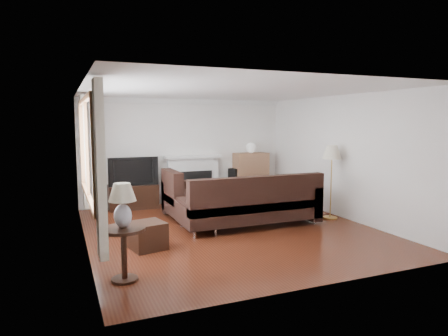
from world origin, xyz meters
name	(u,v)px	position (x,y,z in m)	size (l,w,h in m)	color
room	(230,161)	(0.00, 0.00, 1.25)	(5.10, 5.60, 2.54)	#4E1F11
window	(87,149)	(-2.45, -0.20, 1.55)	(0.12, 2.74, 1.54)	brown
curtain_near	(100,170)	(-2.40, -1.72, 1.40)	(0.10, 0.35, 2.10)	silver
curtain_far	(85,152)	(-2.40, 1.32, 1.40)	(0.10, 0.35, 2.10)	silver
fireplace	(193,179)	(0.15, 2.64, 0.57)	(1.40, 0.26, 1.15)	white
tv_stand	(133,197)	(-1.33, 2.47, 0.27)	(1.09, 0.49, 0.55)	black
television	(133,171)	(-1.33, 2.47, 0.86)	(1.10, 0.14, 0.63)	black
speaker_left	(170,188)	(-0.47, 2.55, 0.41)	(0.23, 0.27, 0.82)	black
speaker_right	(235,184)	(1.22, 2.55, 0.40)	(0.22, 0.26, 0.79)	black
bookshelf	(251,176)	(1.65, 2.52, 0.59)	(0.86, 0.41, 1.18)	#956445
globe_lamp	(251,148)	(1.65, 2.52, 1.30)	(0.26, 0.26, 0.26)	white
sectional_sofa	(249,201)	(0.44, 0.12, 0.46)	(2.87, 2.10, 0.93)	black
coffee_table	(230,199)	(0.73, 1.70, 0.21)	(1.08, 0.59, 0.42)	#886041
footstool	(147,235)	(-1.63, -0.54, 0.21)	(0.50, 0.50, 0.42)	black
floor_lamp	(331,182)	(2.22, 0.00, 0.75)	(0.38, 0.38, 1.49)	gold
side_table	(124,254)	(-2.15, -1.68, 0.34)	(0.54, 0.54, 0.67)	black
table_lamp	(123,206)	(-2.15, -1.68, 0.94)	(0.34, 0.34, 0.54)	silver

